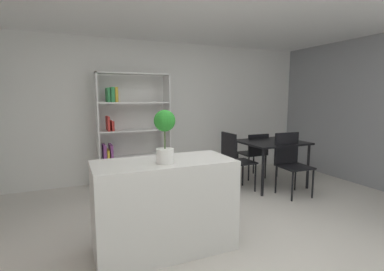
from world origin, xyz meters
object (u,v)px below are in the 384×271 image
object	(u,v)px
dining_table	(271,146)
dining_chair_far	(254,151)
dining_chair_island_side	(234,157)
open_bookshelf	(127,133)
kitchen_island	(164,205)
dining_chair_near	(290,159)
potted_plant_on_island	(165,132)

from	to	relation	value
dining_table	dining_chair_far	bearing A→B (deg)	90.11
dining_chair_island_side	dining_chair_far	size ratio (longest dim) A/B	1.13
open_bookshelf	dining_chair_island_side	xyz separation A→B (m)	(1.52, -1.02, -0.35)
kitchen_island	dining_chair_near	distance (m)	2.49
dining_chair_near	dining_chair_island_side	xyz separation A→B (m)	(-0.75, 0.46, 0.00)
dining_chair_near	dining_chair_island_side	world-z (taller)	dining_chair_near
kitchen_island	dining_table	world-z (taller)	kitchen_island
dining_table	dining_chair_far	size ratio (longest dim) A/B	1.22
dining_table	dining_chair_near	size ratio (longest dim) A/B	1.08
kitchen_island	open_bookshelf	bearing A→B (deg)	88.00
potted_plant_on_island	dining_chair_near	size ratio (longest dim) A/B	0.52
dining_chair_far	dining_chair_island_side	bearing A→B (deg)	33.23
open_bookshelf	dining_chair_near	distance (m)	2.73
open_bookshelf	dining_chair_far	xyz separation A→B (m)	(2.27, -0.54, -0.40)
dining_chair_island_side	dining_chair_far	distance (m)	0.89
dining_chair_far	open_bookshelf	bearing A→B (deg)	-12.74
kitchen_island	potted_plant_on_island	bearing A→B (deg)	-101.78
dining_chair_near	open_bookshelf	bearing A→B (deg)	150.06
potted_plant_on_island	dining_chair_island_side	bearing A→B (deg)	40.48
kitchen_island	dining_chair_near	bearing A→B (deg)	19.01
dining_table	dining_chair_near	distance (m)	0.48
open_bookshelf	dining_chair_near	xyz separation A→B (m)	(2.27, -1.48, -0.35)
dining_table	dining_chair_near	world-z (taller)	dining_chair_near
dining_table	dining_chair_island_side	xyz separation A→B (m)	(-0.75, -0.00, -0.13)
dining_table	dining_chair_island_side	bearing A→B (deg)	-179.85
kitchen_island	open_bookshelf	distance (m)	2.33
kitchen_island	dining_chair_island_side	xyz separation A→B (m)	(1.60, 1.27, 0.11)
potted_plant_on_island	dining_chair_far	xyz separation A→B (m)	(2.37, 1.86, -0.69)
kitchen_island	potted_plant_on_island	size ratio (longest dim) A/B	2.71
open_bookshelf	dining_table	world-z (taller)	open_bookshelf
dining_chair_island_side	kitchen_island	bearing A→B (deg)	127.39
potted_plant_on_island	dining_table	xyz separation A→B (m)	(2.37, 1.39, -0.52)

